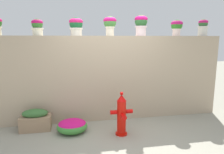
{
  "coord_description": "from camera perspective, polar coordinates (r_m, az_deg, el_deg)",
  "views": [
    {
      "loc": [
        -0.83,
        -3.5,
        1.9
      ],
      "look_at": [
        0.02,
        1.09,
        1.04
      ],
      "focal_mm": 33.6,
      "sensor_mm": 36.0,
      "label": 1
    }
  ],
  "objects": [
    {
      "name": "flower_bush_left",
      "position": [
        4.47,
        -10.79,
        -12.86
      ],
      "size": [
        0.62,
        0.56,
        0.27
      ],
      "color": "#3D8336",
      "rests_on": "ground"
    },
    {
      "name": "fire_hydrant",
      "position": [
        4.21,
        2.62,
        -10.4
      ],
      "size": [
        0.45,
        0.36,
        0.87
      ],
      "color": "red",
      "rests_on": "ground"
    },
    {
      "name": "stone_wall",
      "position": [
        4.95,
        -0.67,
        -0.25
      ],
      "size": [
        5.36,
        0.36,
        1.96
      ],
      "primitive_type": "cube",
      "color": "tan",
      "rests_on": "ground"
    },
    {
      "name": "potted_plant_4",
      "position": [
        5.02,
        7.9,
        14.31
      ],
      "size": [
        0.3,
        0.3,
        0.47
      ],
      "color": "silver",
      "rests_on": "stone_wall"
    },
    {
      "name": "potted_plant_2",
      "position": [
        4.83,
        -9.76,
        13.75
      ],
      "size": [
        0.3,
        0.3,
        0.4
      ],
      "color": "silver",
      "rests_on": "stone_wall"
    },
    {
      "name": "potted_plant_6",
      "position": [
        5.76,
        23.52,
        12.53
      ],
      "size": [
        0.26,
        0.26,
        0.41
      ],
      "color": "silver",
      "rests_on": "stone_wall"
    },
    {
      "name": "planter_box",
      "position": [
        4.74,
        -20.09,
        -10.97
      ],
      "size": [
        0.62,
        0.31,
        0.46
      ],
      "color": "#957659",
      "rests_on": "ground"
    },
    {
      "name": "potted_plant_1",
      "position": [
        4.83,
        -19.67,
        12.96
      ],
      "size": [
        0.24,
        0.24,
        0.35
      ],
      "color": "silver",
      "rests_on": "stone_wall"
    },
    {
      "name": "potted_plant_3",
      "position": [
        4.85,
        -0.57,
        14.39
      ],
      "size": [
        0.29,
        0.29,
        0.43
      ],
      "color": "beige",
      "rests_on": "stone_wall"
    },
    {
      "name": "potted_plant_5",
      "position": [
        5.37,
        17.2,
        13.13
      ],
      "size": [
        0.28,
        0.28,
        0.38
      ],
      "color": "beige",
      "rests_on": "stone_wall"
    },
    {
      "name": "ground_plane",
      "position": [
        4.07,
        2.62,
        -17.38
      ],
      "size": [
        24.0,
        24.0,
        0.0
      ],
      "primitive_type": "plane",
      "color": "gray"
    }
  ]
}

